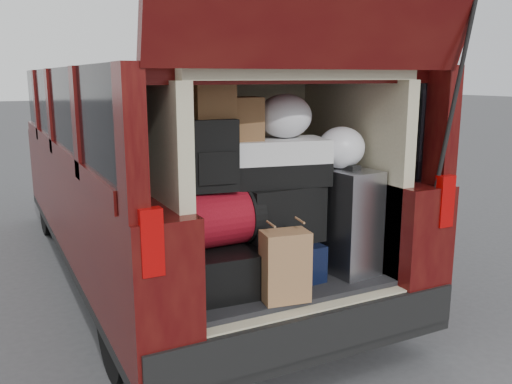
{
  "coord_description": "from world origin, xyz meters",
  "views": [
    {
      "loc": [
        -1.47,
        -2.52,
        1.72
      ],
      "look_at": [
        -0.08,
        0.2,
        1.06
      ],
      "focal_mm": 38.0,
      "sensor_mm": 36.0,
      "label": 1
    }
  ],
  "objects_px": {
    "silver_roller": "(344,220)",
    "kraft_bag": "(285,266)",
    "twotone_duffel": "(276,162)",
    "black_hardshell": "(214,265)",
    "black_soft_case": "(281,213)",
    "backpack": "(211,155)",
    "navy_hardshell": "(275,258)",
    "red_duffel": "(214,218)"
  },
  "relations": [
    {
      "from": "black_hardshell",
      "to": "silver_roller",
      "type": "bearing_deg",
      "value": -4.3
    },
    {
      "from": "kraft_bag",
      "to": "backpack",
      "type": "distance_m",
      "value": 0.71
    },
    {
      "from": "navy_hardshell",
      "to": "twotone_duffel",
      "type": "relative_size",
      "value": 0.83
    },
    {
      "from": "twotone_duffel",
      "to": "red_duffel",
      "type": "bearing_deg",
      "value": -163.26
    },
    {
      "from": "black_hardshell",
      "to": "red_duffel",
      "type": "distance_m",
      "value": 0.28
    },
    {
      "from": "black_hardshell",
      "to": "red_duffel",
      "type": "xyz_separation_m",
      "value": [
        -0.0,
        -0.03,
        0.28
      ]
    },
    {
      "from": "black_hardshell",
      "to": "black_soft_case",
      "type": "bearing_deg",
      "value": -0.31
    },
    {
      "from": "kraft_bag",
      "to": "twotone_duffel",
      "type": "xyz_separation_m",
      "value": [
        0.15,
        0.38,
        0.49
      ]
    },
    {
      "from": "black_hardshell",
      "to": "silver_roller",
      "type": "xyz_separation_m",
      "value": [
        0.81,
        -0.11,
        0.19
      ]
    },
    {
      "from": "kraft_bag",
      "to": "twotone_duffel",
      "type": "bearing_deg",
      "value": 77.33
    },
    {
      "from": "backpack",
      "to": "kraft_bag",
      "type": "bearing_deg",
      "value": -40.66
    },
    {
      "from": "kraft_bag",
      "to": "silver_roller",
      "type": "bearing_deg",
      "value": 32.78
    },
    {
      "from": "navy_hardshell",
      "to": "backpack",
      "type": "height_order",
      "value": "backpack"
    },
    {
      "from": "navy_hardshell",
      "to": "red_duffel",
      "type": "distance_m",
      "value": 0.49
    },
    {
      "from": "navy_hardshell",
      "to": "red_duffel",
      "type": "relative_size",
      "value": 1.02
    },
    {
      "from": "backpack",
      "to": "twotone_duffel",
      "type": "height_order",
      "value": "backpack"
    },
    {
      "from": "navy_hardshell",
      "to": "backpack",
      "type": "relative_size",
      "value": 1.29
    },
    {
      "from": "backpack",
      "to": "black_soft_case",
      "type": "bearing_deg",
      "value": 9.94
    },
    {
      "from": "backpack",
      "to": "twotone_duffel",
      "type": "distance_m",
      "value": 0.44
    },
    {
      "from": "kraft_bag",
      "to": "black_soft_case",
      "type": "bearing_deg",
      "value": 72.55
    },
    {
      "from": "kraft_bag",
      "to": "backpack",
      "type": "height_order",
      "value": "backpack"
    },
    {
      "from": "kraft_bag",
      "to": "backpack",
      "type": "relative_size",
      "value": 0.99
    },
    {
      "from": "twotone_duffel",
      "to": "black_hardshell",
      "type": "bearing_deg",
      "value": -166.92
    },
    {
      "from": "navy_hardshell",
      "to": "twotone_duffel",
      "type": "bearing_deg",
      "value": 59.41
    },
    {
      "from": "backpack",
      "to": "navy_hardshell",
      "type": "bearing_deg",
      "value": 11.27
    },
    {
      "from": "backpack",
      "to": "twotone_duffel",
      "type": "bearing_deg",
      "value": 16.36
    },
    {
      "from": "red_duffel",
      "to": "navy_hardshell",
      "type": "bearing_deg",
      "value": -0.94
    },
    {
      "from": "kraft_bag",
      "to": "black_soft_case",
      "type": "distance_m",
      "value": 0.42
    },
    {
      "from": "red_duffel",
      "to": "kraft_bag",
      "type": "bearing_deg",
      "value": -53.88
    },
    {
      "from": "twotone_duffel",
      "to": "navy_hardshell",
      "type": "bearing_deg",
      "value": -107.17
    },
    {
      "from": "black_hardshell",
      "to": "backpack",
      "type": "height_order",
      "value": "backpack"
    },
    {
      "from": "silver_roller",
      "to": "kraft_bag",
      "type": "bearing_deg",
      "value": -161.69
    },
    {
      "from": "silver_roller",
      "to": "backpack",
      "type": "height_order",
      "value": "backpack"
    },
    {
      "from": "black_hardshell",
      "to": "silver_roller",
      "type": "distance_m",
      "value": 0.84
    },
    {
      "from": "twotone_duffel",
      "to": "silver_roller",
      "type": "bearing_deg",
      "value": -7.58
    },
    {
      "from": "kraft_bag",
      "to": "red_duffel",
      "type": "bearing_deg",
      "value": 136.69
    },
    {
      "from": "black_hardshell",
      "to": "kraft_bag",
      "type": "xyz_separation_m",
      "value": [
        0.26,
        -0.36,
        0.07
      ]
    },
    {
      "from": "black_hardshell",
      "to": "kraft_bag",
      "type": "distance_m",
      "value": 0.45
    },
    {
      "from": "kraft_bag",
      "to": "red_duffel",
      "type": "relative_size",
      "value": 0.77
    },
    {
      "from": "black_soft_case",
      "to": "backpack",
      "type": "relative_size",
      "value": 1.2
    },
    {
      "from": "black_soft_case",
      "to": "twotone_duffel",
      "type": "xyz_separation_m",
      "value": [
        -0.01,
        0.05,
        0.3
      ]
    },
    {
      "from": "black_hardshell",
      "to": "twotone_duffel",
      "type": "bearing_deg",
      "value": 6.27
    }
  ]
}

